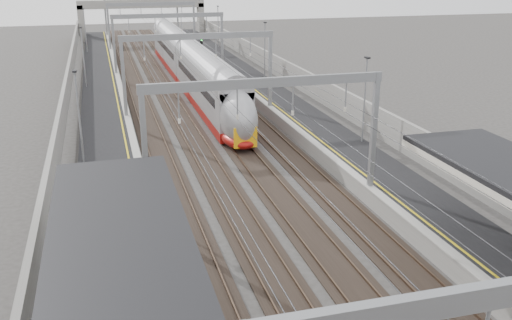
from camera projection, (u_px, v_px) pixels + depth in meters
platform_left at (105, 114)px, 50.32m from camera, size 4.00×120.00×1.00m
platform_right at (278, 103)px, 54.34m from camera, size 4.00×120.00×1.00m
tracks at (195, 113)px, 52.48m from camera, size 11.40×140.00×0.20m
overhead_line at (182, 37)px, 56.49m from camera, size 13.00×140.00×6.60m
overbridge at (142, 9)px, 100.82m from camera, size 22.00×2.20×6.90m
wall_left at (66, 104)px, 49.15m from camera, size 0.30×120.00×3.20m
wall_right at (310, 89)px, 54.78m from camera, size 0.30×120.00×3.20m
train at (192, 71)px, 61.38m from camera, size 2.71×49.43×4.29m
signal_green at (123, 54)px, 70.72m from camera, size 0.32×0.32×3.48m
signal_red_near at (188, 49)px, 74.13m from camera, size 0.32×0.32×3.48m
signal_red_far at (202, 46)px, 76.76m from camera, size 0.32×0.32×3.48m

